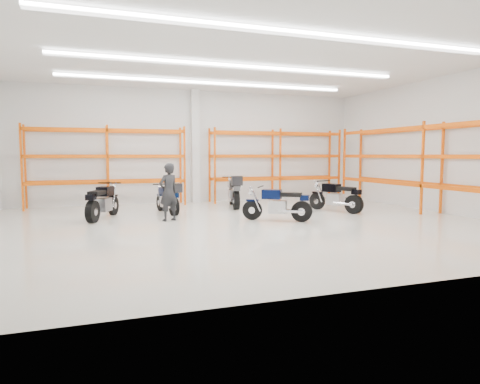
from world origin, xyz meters
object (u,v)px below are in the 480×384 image
object	(u,v)px
motorcycle_back_c	(234,192)
motorcycle_back_a	(102,203)
motorcycle_main	(280,205)
structural_column	(195,147)
motorcycle_back_b	(169,199)
motorcycle_back_d	(337,198)
standing_man	(168,192)

from	to	relation	value
motorcycle_back_c	motorcycle_back_a	bearing A→B (deg)	-163.33
motorcycle_main	structural_column	xyz separation A→B (m)	(-1.19, 5.58, 1.78)
motorcycle_main	motorcycle_back_b	distance (m)	3.82
structural_column	motorcycle_back_a	bearing A→B (deg)	-136.38
motorcycle_back_d	standing_man	xyz separation A→B (m)	(-5.72, -0.07, 0.36)
motorcycle_back_b	motorcycle_back_d	bearing A→B (deg)	-14.42
motorcycle_back_d	motorcycle_back_a	bearing A→B (deg)	173.39
motorcycle_back_a	motorcycle_back_b	xyz separation A→B (m)	(2.08, 0.53, -0.00)
motorcycle_back_a	motorcycle_back_d	distance (m)	7.60
motorcycle_back_d	standing_man	distance (m)	5.73
motorcycle_back_c	motorcycle_back_b	bearing A→B (deg)	-161.42
motorcycle_back_d	structural_column	size ratio (longest dim) A/B	0.45
motorcycle_back_d	structural_column	bearing A→B (deg)	131.17
motorcycle_back_b	structural_column	xyz separation A→B (m)	(1.62, 3.00, 1.75)
motorcycle_back_c	standing_man	xyz separation A→B (m)	(-2.80, -2.33, 0.27)
structural_column	motorcycle_back_c	bearing A→B (deg)	-66.45
motorcycle_back_b	motorcycle_back_c	size ratio (longest dim) A/B	0.87
motorcycle_back_b	structural_column	size ratio (longest dim) A/B	0.45
motorcycle_back_b	standing_man	distance (m)	1.53
motorcycle_main	standing_man	world-z (taller)	standing_man
motorcycle_main	structural_column	world-z (taller)	structural_column
motorcycle_back_a	motorcycle_back_c	distance (m)	4.84
motorcycle_back_a	standing_man	size ratio (longest dim) A/B	1.21
motorcycle_back_b	motorcycle_back_c	world-z (taller)	motorcycle_back_c
motorcycle_back_a	motorcycle_back_c	size ratio (longest dim) A/B	0.88
motorcycle_back_c	motorcycle_back_d	distance (m)	3.69
motorcycle_back_b	structural_column	distance (m)	3.83
motorcycle_main	motorcycle_back_c	size ratio (longest dim) A/B	0.77
motorcycle_main	motorcycle_back_a	distance (m)	5.30
motorcycle_back_d	standing_man	size ratio (longest dim) A/B	1.20
motorcycle_back_a	motorcycle_back_c	bearing A→B (deg)	16.67
motorcycle_main	motorcycle_back_c	xyz separation A→B (m)	(-0.26, 3.44, 0.10)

